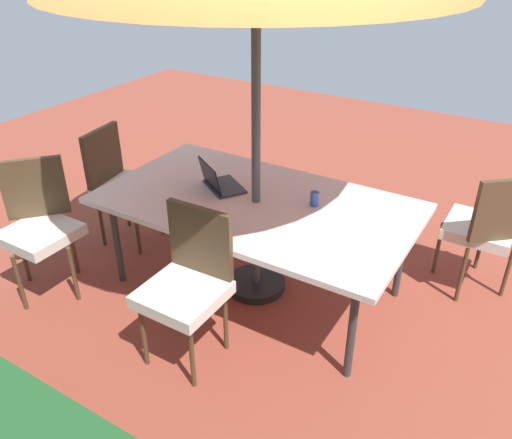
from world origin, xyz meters
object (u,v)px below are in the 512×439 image
at_px(cup, 314,199).
at_px(chair_southwest, 486,225).
at_px(chair_northeast, 39,222).
at_px(laptop, 219,183).
at_px(chair_east, 121,181).
at_px(dining_table, 256,206).
at_px(chair_north, 188,280).

bearing_deg(cup, chair_southwest, -146.30).
height_order(chair_northeast, laptop, chair_northeast).
relative_size(chair_east, chair_northeast, 1.00).
relative_size(chair_east, chair_southwest, 1.00).
bearing_deg(dining_table, cup, -157.86).
bearing_deg(chair_north, cup, 66.33).
bearing_deg(chair_northeast, chair_north, -48.61).
distance_m(dining_table, chair_north, 0.79).
bearing_deg(cup, laptop, 10.21).
height_order(chair_east, chair_northeast, same).
bearing_deg(chair_northeast, chair_southwest, -18.20).
relative_size(chair_northeast, cup, 9.91).
bearing_deg(chair_southwest, cup, -7.32).
height_order(laptop, cup, laptop).
bearing_deg(laptop, dining_table, -152.13).
xyz_separation_m(dining_table, chair_northeast, (1.34, 0.78, -0.15)).
height_order(dining_table, chair_east, chair_east).
bearing_deg(chair_north, chair_southwest, 47.25).
relative_size(chair_east, cup, 9.91).
bearing_deg(laptop, chair_east, 32.13).
xyz_separation_m(chair_north, cup, (-0.37, -0.93, 0.24)).
bearing_deg(dining_table, chair_southwest, -149.13).
distance_m(laptop, cup, 0.71).
relative_size(chair_east, laptop, 2.44).
relative_size(chair_southwest, cup, 9.91).
bearing_deg(cup, chair_east, 4.07).
distance_m(chair_northeast, cup, 1.96).
relative_size(dining_table, cup, 21.90).
distance_m(dining_table, laptop, 0.34).
distance_m(chair_southwest, chair_northeast, 3.18).
relative_size(chair_southwest, chair_northeast, 1.00).
xyz_separation_m(dining_table, cup, (-0.37, -0.15, 0.09)).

